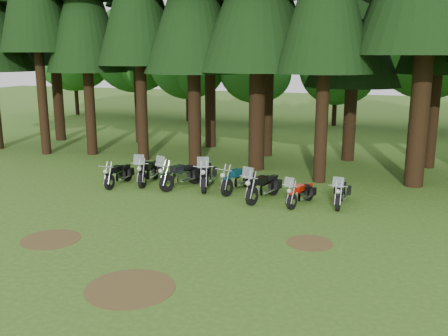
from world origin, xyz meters
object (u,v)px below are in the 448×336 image
at_px(motorcycle_3, 206,176).
at_px(motorcycle_4, 238,180).
at_px(motorcycle_1, 149,172).
at_px(motorcycle_7, 341,194).
at_px(motorcycle_2, 181,176).
at_px(motorcycle_6, 301,194).
at_px(motorcycle_0, 119,175).
at_px(motorcycle_5, 263,187).

distance_m(motorcycle_3, motorcycle_4, 1.45).
bearing_deg(motorcycle_1, motorcycle_7, -11.84).
distance_m(motorcycle_2, motorcycle_6, 5.33).
relative_size(motorcycle_0, motorcycle_7, 1.04).
bearing_deg(motorcycle_1, motorcycle_6, -16.24).
height_order(motorcycle_1, motorcycle_4, motorcycle_1).
xyz_separation_m(motorcycle_0, motorcycle_1, (1.06, 0.74, 0.05)).
bearing_deg(motorcycle_5, motorcycle_3, 175.83).
distance_m(motorcycle_1, motorcycle_2, 1.65).
xyz_separation_m(motorcycle_2, motorcycle_3, (1.02, 0.35, 0.01)).
distance_m(motorcycle_0, motorcycle_7, 9.40).
xyz_separation_m(motorcycle_2, motorcycle_5, (3.78, -0.55, -0.01)).
bearing_deg(motorcycle_3, motorcycle_0, 177.47).
xyz_separation_m(motorcycle_5, motorcycle_7, (2.92, 0.34, -0.07)).
bearing_deg(motorcycle_4, motorcycle_1, -165.25).
height_order(motorcycle_4, motorcycle_5, motorcycle_5).
height_order(motorcycle_4, motorcycle_6, motorcycle_6).
xyz_separation_m(motorcycle_4, motorcycle_6, (2.82, -0.97, -0.07)).
relative_size(motorcycle_2, motorcycle_4, 1.04).
bearing_deg(motorcycle_0, motorcycle_4, 7.17).
distance_m(motorcycle_2, motorcycle_4, 2.48).
xyz_separation_m(motorcycle_2, motorcycle_7, (6.70, -0.21, -0.08)).
distance_m(motorcycle_1, motorcycle_5, 5.46).
relative_size(motorcycle_0, motorcycle_3, 0.87).
distance_m(motorcycle_1, motorcycle_3, 2.66).
relative_size(motorcycle_2, motorcycle_3, 0.97).
height_order(motorcycle_1, motorcycle_7, motorcycle_1).
relative_size(motorcycle_4, motorcycle_7, 1.11).
bearing_deg(motorcycle_5, motorcycle_2, -174.43).
bearing_deg(motorcycle_3, motorcycle_5, -34.58).
distance_m(motorcycle_0, motorcycle_4, 5.23).
bearing_deg(motorcycle_4, motorcycle_5, -19.48).
distance_m(motorcycle_0, motorcycle_1, 1.29).
bearing_deg(motorcycle_6, motorcycle_2, -171.97).
relative_size(motorcycle_0, motorcycle_6, 1.10).
bearing_deg(motorcycle_4, motorcycle_3, -169.41).
distance_m(motorcycle_3, motorcycle_6, 4.39).
xyz_separation_m(motorcycle_1, motorcycle_4, (4.10, 0.12, -0.01)).
height_order(motorcycle_5, motorcycle_6, motorcycle_5).
xyz_separation_m(motorcycle_2, motorcycle_4, (2.46, 0.28, -0.03)).
bearing_deg(motorcycle_3, motorcycle_6, -30.10).
height_order(motorcycle_0, motorcycle_1, motorcycle_1).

